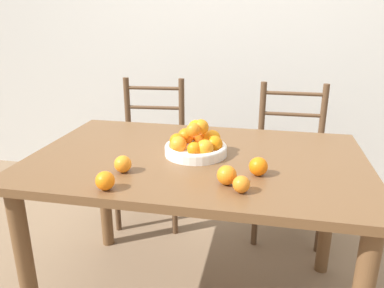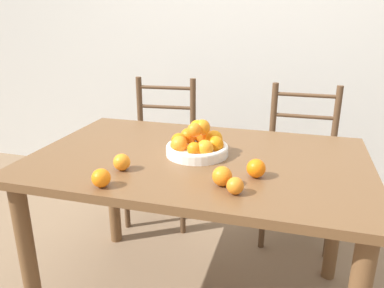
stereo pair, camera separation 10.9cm
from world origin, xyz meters
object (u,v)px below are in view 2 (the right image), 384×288
(orange_loose_1, at_px, (235,186))
(orange_loose_3, at_px, (122,162))
(fruit_bowl, at_px, (198,144))
(orange_loose_2, at_px, (256,168))
(orange_loose_0, at_px, (101,178))
(chair_right, at_px, (300,166))
(orange_loose_4, at_px, (222,176))
(chair_left, at_px, (162,152))

(orange_loose_1, xyz_separation_m, orange_loose_3, (-0.46, 0.08, 0.00))
(fruit_bowl, distance_m, orange_loose_2, 0.33)
(fruit_bowl, height_order, orange_loose_0, fruit_bowl)
(orange_loose_0, bearing_deg, chair_right, 59.37)
(orange_loose_0, bearing_deg, orange_loose_2, 24.53)
(orange_loose_2, xyz_separation_m, orange_loose_4, (-0.11, -0.11, 0.00))
(fruit_bowl, distance_m, chair_right, 0.95)
(chair_left, bearing_deg, orange_loose_1, -63.59)
(chair_left, relative_size, chair_right, 1.00)
(orange_loose_3, bearing_deg, orange_loose_4, -4.07)
(orange_loose_1, xyz_separation_m, chair_right, (0.23, 1.10, -0.33))
(orange_loose_2, height_order, orange_loose_4, same)
(orange_loose_3, relative_size, chair_right, 0.07)
(orange_loose_2, relative_size, chair_right, 0.08)
(orange_loose_1, height_order, orange_loose_4, orange_loose_4)
(fruit_bowl, xyz_separation_m, orange_loose_0, (-0.24, -0.41, -0.01))
(orange_loose_2, relative_size, chair_left, 0.08)
(orange_loose_0, relative_size, orange_loose_4, 0.94)
(orange_loose_0, distance_m, orange_loose_4, 0.43)
(orange_loose_1, height_order, chair_right, chair_right)
(fruit_bowl, xyz_separation_m, orange_loose_4, (0.17, -0.28, -0.01))
(fruit_bowl, xyz_separation_m, chair_left, (-0.46, 0.76, -0.35))
(fruit_bowl, height_order, chair_right, chair_right)
(orange_loose_3, bearing_deg, fruit_bowl, 46.30)
(fruit_bowl, height_order, orange_loose_1, fruit_bowl)
(orange_loose_0, height_order, chair_right, chair_right)
(chair_left, bearing_deg, orange_loose_3, -83.31)
(orange_loose_2, distance_m, orange_loose_3, 0.52)
(orange_loose_3, relative_size, orange_loose_4, 0.93)
(chair_right, bearing_deg, orange_loose_1, -102.16)
(chair_right, bearing_deg, orange_loose_2, -101.10)
(fruit_bowl, bearing_deg, orange_loose_1, -56.29)
(orange_loose_4, height_order, chair_left, chair_left)
(fruit_bowl, relative_size, chair_right, 0.28)
(orange_loose_0, height_order, orange_loose_3, same)
(fruit_bowl, xyz_separation_m, chair_right, (0.45, 0.76, -0.35))
(chair_left, bearing_deg, orange_loose_4, -64.50)
(orange_loose_0, relative_size, chair_left, 0.07)
(orange_loose_3, height_order, orange_loose_4, orange_loose_4)
(orange_loose_3, distance_m, chair_right, 1.27)
(orange_loose_1, distance_m, chair_right, 1.17)
(orange_loose_3, bearing_deg, chair_right, 55.68)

